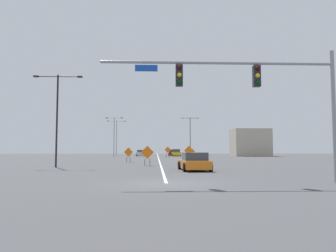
{
  "coord_description": "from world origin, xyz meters",
  "views": [
    {
      "loc": [
        -0.52,
        -15.4,
        1.66
      ],
      "look_at": [
        1.17,
        27.85,
        4.71
      ],
      "focal_mm": 34.22,
      "sensor_mm": 36.0,
      "label": 1
    }
  ],
  "objects_px": {
    "construction_sign_right_lane": "(192,152)",
    "construction_sign_median_near": "(147,153)",
    "street_lamp_far_right": "(190,133)",
    "car_red_approaching": "(173,153)",
    "traffic_signal_assembly": "(256,85)",
    "street_lamp_near_left": "(114,133)",
    "car_silver_mid": "(141,153)",
    "street_lamp_mid_right": "(117,134)",
    "car_orange_distant": "(194,162)",
    "car_yellow_far": "(176,153)",
    "street_lamp_mid_left": "(57,112)",
    "construction_sign_left_lane": "(128,153)",
    "construction_sign_left_shoulder": "(189,151)",
    "construction_sign_median_far": "(168,150)"
  },
  "relations": [
    {
      "from": "street_lamp_mid_right",
      "to": "street_lamp_far_right",
      "type": "height_order",
      "value": "street_lamp_far_right"
    },
    {
      "from": "construction_sign_median_far",
      "to": "car_orange_distant",
      "type": "distance_m",
      "value": 35.13
    },
    {
      "from": "construction_sign_left_lane",
      "to": "street_lamp_mid_left",
      "type": "bearing_deg",
      "value": -117.81
    },
    {
      "from": "traffic_signal_assembly",
      "to": "car_red_approaching",
      "type": "bearing_deg",
      "value": 90.87
    },
    {
      "from": "car_orange_distant",
      "to": "street_lamp_mid_right",
      "type": "bearing_deg",
      "value": 102.79
    },
    {
      "from": "car_red_approaching",
      "to": "car_orange_distant",
      "type": "height_order",
      "value": "car_red_approaching"
    },
    {
      "from": "street_lamp_far_right",
      "to": "traffic_signal_assembly",
      "type": "bearing_deg",
      "value": -93.54
    },
    {
      "from": "construction_sign_median_far",
      "to": "car_yellow_far",
      "type": "bearing_deg",
      "value": 78.6
    },
    {
      "from": "construction_sign_median_near",
      "to": "car_orange_distant",
      "type": "bearing_deg",
      "value": -61.22
    },
    {
      "from": "street_lamp_near_left",
      "to": "construction_sign_right_lane",
      "type": "relative_size",
      "value": 4.89
    },
    {
      "from": "car_red_approaching",
      "to": "construction_sign_median_near",
      "type": "bearing_deg",
      "value": -96.47
    },
    {
      "from": "construction_sign_right_lane",
      "to": "construction_sign_left_lane",
      "type": "height_order",
      "value": "construction_sign_left_lane"
    },
    {
      "from": "street_lamp_mid_right",
      "to": "car_yellow_far",
      "type": "distance_m",
      "value": 17.85
    },
    {
      "from": "construction_sign_median_far",
      "to": "car_red_approaching",
      "type": "height_order",
      "value": "construction_sign_median_far"
    },
    {
      "from": "car_silver_mid",
      "to": "construction_sign_right_lane",
      "type": "bearing_deg",
      "value": -52.69
    },
    {
      "from": "construction_sign_median_near",
      "to": "construction_sign_median_far",
      "type": "relative_size",
      "value": 0.95
    },
    {
      "from": "construction_sign_left_lane",
      "to": "car_yellow_far",
      "type": "xyz_separation_m",
      "value": [
        7.76,
        30.92,
        -0.41
      ]
    },
    {
      "from": "construction_sign_left_lane",
      "to": "car_orange_distant",
      "type": "xyz_separation_m",
      "value": [
        6.25,
        -15.06,
        -0.5
      ]
    },
    {
      "from": "street_lamp_near_left",
      "to": "car_red_approaching",
      "type": "height_order",
      "value": "street_lamp_near_left"
    },
    {
      "from": "street_lamp_near_left",
      "to": "car_silver_mid",
      "type": "height_order",
      "value": "street_lamp_near_left"
    },
    {
      "from": "construction_sign_median_far",
      "to": "car_yellow_far",
      "type": "xyz_separation_m",
      "value": [
        2.19,
        10.87,
        -0.59
      ]
    },
    {
      "from": "construction_sign_left_lane",
      "to": "construction_sign_median_far",
      "type": "height_order",
      "value": "construction_sign_median_far"
    },
    {
      "from": "construction_sign_left_shoulder",
      "to": "construction_sign_left_lane",
      "type": "height_order",
      "value": "construction_sign_left_shoulder"
    },
    {
      "from": "street_lamp_near_left",
      "to": "construction_sign_left_lane",
      "type": "relative_size",
      "value": 4.51
    },
    {
      "from": "car_orange_distant",
      "to": "construction_sign_left_shoulder",
      "type": "bearing_deg",
      "value": 85.26
    },
    {
      "from": "construction_sign_left_lane",
      "to": "construction_sign_median_far",
      "type": "bearing_deg",
      "value": 74.49
    },
    {
      "from": "street_lamp_mid_right",
      "to": "construction_sign_left_shoulder",
      "type": "height_order",
      "value": "street_lamp_mid_right"
    },
    {
      "from": "street_lamp_far_right",
      "to": "construction_sign_left_lane",
      "type": "bearing_deg",
      "value": -105.48
    },
    {
      "from": "street_lamp_near_left",
      "to": "construction_sign_left_lane",
      "type": "distance_m",
      "value": 27.32
    },
    {
      "from": "construction_sign_left_shoulder",
      "to": "car_silver_mid",
      "type": "bearing_deg",
      "value": 105.22
    },
    {
      "from": "construction_sign_right_lane",
      "to": "car_orange_distant",
      "type": "bearing_deg",
      "value": -96.33
    },
    {
      "from": "street_lamp_near_left",
      "to": "car_yellow_far",
      "type": "xyz_separation_m",
      "value": [
        12.96,
        4.35,
        -4.08
      ]
    },
    {
      "from": "street_lamp_mid_right",
      "to": "street_lamp_mid_left",
      "type": "xyz_separation_m",
      "value": [
        0.9,
        -51.28,
        -0.21
      ]
    },
    {
      "from": "traffic_signal_assembly",
      "to": "car_yellow_far",
      "type": "relative_size",
      "value": 2.98
    },
    {
      "from": "street_lamp_mid_left",
      "to": "car_silver_mid",
      "type": "distance_m",
      "value": 44.04
    },
    {
      "from": "traffic_signal_assembly",
      "to": "car_silver_mid",
      "type": "relative_size",
      "value": 2.95
    },
    {
      "from": "traffic_signal_assembly",
      "to": "car_red_approaching",
      "type": "relative_size",
      "value": 2.76
    },
    {
      "from": "car_silver_mid",
      "to": "construction_sign_left_lane",
      "type": "bearing_deg",
      "value": -90.1
    },
    {
      "from": "street_lamp_mid_left",
      "to": "construction_sign_left_lane",
      "type": "relative_size",
      "value": 4.61
    },
    {
      "from": "car_orange_distant",
      "to": "car_yellow_far",
      "type": "xyz_separation_m",
      "value": [
        1.51,
        45.99,
        0.08
      ]
    },
    {
      "from": "street_lamp_far_right",
      "to": "car_red_approaching",
      "type": "xyz_separation_m",
      "value": [
        -5.16,
        -10.86,
        -5.15
      ]
    },
    {
      "from": "street_lamp_mid_right",
      "to": "construction_sign_left_lane",
      "type": "relative_size",
      "value": 4.81
    },
    {
      "from": "construction_sign_right_lane",
      "to": "construction_sign_median_near",
      "type": "xyz_separation_m",
      "value": [
        -7.6,
        -28.06,
        0.18
      ]
    },
    {
      "from": "street_lamp_mid_right",
      "to": "car_silver_mid",
      "type": "xyz_separation_m",
      "value": [
        6.49,
        -7.81,
        -4.54
      ]
    },
    {
      "from": "street_lamp_near_left",
      "to": "construction_sign_median_far",
      "type": "xyz_separation_m",
      "value": [
        10.77,
        -6.52,
        -3.5
      ]
    },
    {
      "from": "street_lamp_mid_left",
      "to": "construction_sign_median_near",
      "type": "height_order",
      "value": "street_lamp_mid_left"
    },
    {
      "from": "street_lamp_mid_right",
      "to": "construction_sign_median_near",
      "type": "xyz_separation_m",
      "value": [
        8.95,
        -49.06,
        -3.97
      ]
    },
    {
      "from": "street_lamp_far_right",
      "to": "construction_sign_left_lane",
      "type": "relative_size",
      "value": 5.5
    },
    {
      "from": "street_lamp_near_left",
      "to": "construction_sign_right_lane",
      "type": "height_order",
      "value": "street_lamp_near_left"
    },
    {
      "from": "street_lamp_near_left",
      "to": "car_silver_mid",
      "type": "xyz_separation_m",
      "value": [
        5.26,
        6.42,
        -4.16
      ]
    }
  ]
}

